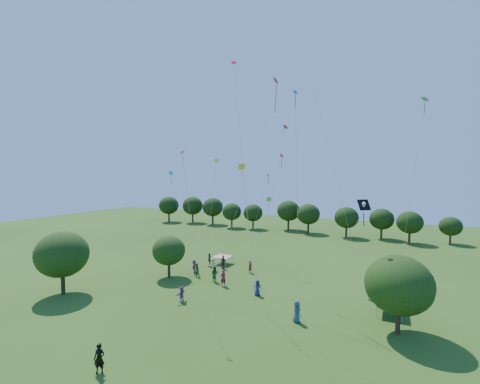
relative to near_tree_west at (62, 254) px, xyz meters
name	(u,v)px	position (x,y,z in m)	size (l,w,h in m)	color
near_tree_west	(62,254)	(0.00, 0.00, 0.00)	(5.31, 5.31, 6.64)	#422B19
near_tree_north	(169,251)	(6.49, 9.39, -0.94)	(3.98, 3.98, 5.10)	#422B19
near_tree_east	(399,285)	(31.73, 6.06, -0.28)	(5.14, 5.14, 6.27)	#422B19
treeline	(318,214)	(16.64, 46.37, -0.15)	(88.01, 8.77, 6.77)	#422B19
tent_red_stripe	(223,257)	(9.64, 17.30, -3.20)	(2.20, 2.20, 1.10)	red
tent_blue	(390,304)	(31.10, 9.43, -3.20)	(2.20, 2.20, 1.10)	#15578D
man_in_black	(99,359)	(14.65, -7.85, -3.29)	(0.71, 0.45, 1.89)	black
crowd_person_0	(297,311)	(23.99, 4.50, -3.31)	(0.92, 0.50, 1.87)	navy
crowd_person_1	(223,278)	(14.02, 9.51, -3.30)	(0.70, 0.45, 1.88)	maroon
crowd_person_2	(196,270)	(9.42, 11.02, -3.41)	(0.81, 0.44, 1.65)	#225023
crowd_person_3	(213,264)	(10.04, 13.93, -3.38)	(1.13, 0.51, 1.73)	beige
crowd_person_4	(223,262)	(10.91, 15.18, -3.32)	(1.08, 0.49, 1.84)	#403733
crowd_person_5	(181,294)	(12.48, 3.79, -3.45)	(1.48, 0.53, 1.58)	#8E5388
crowd_person_6	(257,288)	(18.62, 8.59, -3.41)	(0.82, 0.44, 1.66)	navy
crowd_person_7	(422,291)	(33.91, 14.71, -3.34)	(0.67, 0.43, 1.80)	maroon
crowd_person_8	(215,274)	(12.43, 10.35, -3.32)	(0.91, 0.49, 1.84)	#285825
crowd_person_9	(369,292)	(29.21, 12.41, -3.42)	(1.07, 0.48, 1.63)	#B2AF8F
crowd_person_10	(210,260)	(8.63, 15.42, -3.32)	(1.08, 0.49, 1.84)	#413634
crowd_person_11	(194,266)	(8.28, 12.21, -3.40)	(1.56, 0.56, 1.67)	#864E74
crowd_person_12	(381,286)	(30.21, 14.76, -3.37)	(0.85, 0.46, 1.73)	navy
crowd_person_13	(250,267)	(14.83, 15.22, -3.44)	(0.60, 0.38, 1.60)	maroon
pirate_kite	(363,207)	(28.88, 6.75, 5.66)	(4.94, 2.56, 9.22)	black
red_high_kite	(266,117)	(18.80, 10.25, 14.40)	(4.21, 7.16, 21.69)	red
small_kite_0	(241,140)	(18.53, 4.79, 11.51)	(1.64, 2.03, 21.42)	red
small_kite_1	(277,171)	(20.66, 8.69, 8.68)	(2.23, 3.39, 16.30)	#FF480D
small_kite_2	(244,187)	(18.33, 5.88, 7.20)	(1.56, 0.97, 12.34)	gold
small_kite_3	(420,135)	(33.43, 16.78, 12.53)	(2.42, 0.77, 19.36)	#308718
small_kite_4	(296,161)	(24.26, 3.00, 9.44)	(1.17, 1.86, 18.01)	#1178AE
small_kite_5	(187,192)	(13.92, 2.86, 6.76)	(0.73, 1.92, 13.51)	purple
small_kite_6	(328,149)	(24.97, 12.31, 11.06)	(4.96, 2.57, 19.92)	silver
small_kite_7	(174,189)	(4.53, 13.04, 6.43)	(3.31, 1.00, 11.74)	#0DCFC4
small_kite_8	(263,195)	(15.25, 18.43, 5.55)	(2.56, 2.71, 11.37)	red
small_kite_9	(275,183)	(19.20, 12.15, 7.41)	(3.10, 1.96, 13.60)	#FB3B0D
small_kite_10	(214,184)	(11.20, 12.37, 7.18)	(1.06, 1.94, 13.22)	#C9C411
small_kite_11	(266,206)	(15.02, 20.19, 3.93)	(2.72, 4.46, 8.11)	#2A8618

